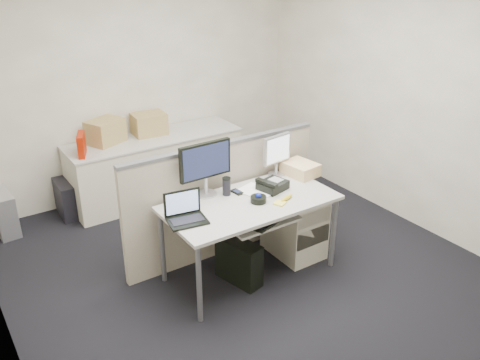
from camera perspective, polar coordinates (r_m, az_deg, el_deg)
floor at (r=4.73m, az=1.08°, el=-10.36°), size 4.00×4.50×0.01m
wall_back at (r=6.02m, az=-11.32°, el=11.10°), size 4.00×0.02×2.70m
wall_right at (r=5.46m, az=18.97°, el=8.88°), size 0.02×4.50×2.70m
desk at (r=4.38m, az=1.15°, el=-3.16°), size 1.50×0.75×0.73m
keyboard_tray at (r=4.27m, az=2.52°, el=-4.62°), size 0.62×0.32×0.02m
drawer_pedestal at (r=4.87m, az=6.12°, el=-4.79°), size 0.40×0.55×0.65m
cubicle_partition at (r=4.76m, az=-1.92°, el=-2.31°), size 2.00×0.06×1.10m
back_counter at (r=6.04m, az=-9.36°, el=1.41°), size 2.00×0.60×0.72m
monitor_main at (r=4.37m, az=-3.91°, el=1.21°), size 0.49×0.20×0.49m
monitor_small at (r=4.79m, az=4.12°, el=2.73°), size 0.34×0.20×0.39m
laptop at (r=4.00m, az=-6.00°, el=-3.27°), size 0.34×0.27×0.23m
trackball at (r=4.33m, az=2.08°, el=-2.17°), size 0.14×0.14×0.05m
desk_phone at (r=4.55m, az=3.69°, el=-0.63°), size 0.29×0.26×0.08m
paper_stack at (r=4.51m, az=1.85°, el=-1.27°), size 0.31×0.36×0.01m
sticky_pad at (r=4.32m, az=4.48°, el=-2.62°), size 0.12×0.12×0.01m
travel_mug at (r=4.43m, az=-1.52°, el=-0.78°), size 0.09×0.09×0.15m
banana at (r=4.39m, az=5.28°, el=-2.00°), size 0.16×0.08×0.04m
cellphone at (r=4.49m, az=-0.33°, el=-1.36°), size 0.07×0.12×0.02m
manila_folders at (r=4.87m, az=6.79°, el=1.25°), size 0.29×0.35×0.12m
keyboard at (r=4.26m, az=3.39°, el=-4.38°), size 0.47×0.29×0.02m
pc_tower_desk at (r=4.51m, az=-0.12°, el=-9.15°), size 0.27×0.46×0.40m
pc_tower_spare_dark at (r=5.90m, az=-18.93°, el=-2.01°), size 0.18×0.43×0.40m
pc_tower_spare_silver at (r=5.79m, az=-25.10°, el=-3.29°), size 0.22×0.49×0.45m
cardboard_box_left at (r=5.80m, az=-14.86°, el=5.21°), size 0.46×0.41×0.28m
cardboard_box_right at (r=5.97m, az=-10.17°, el=6.13°), size 0.39×0.31×0.27m
red_binder at (r=5.51m, az=-17.35°, el=3.72°), size 0.16×0.27×0.25m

